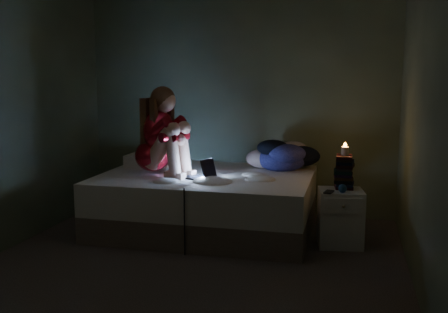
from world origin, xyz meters
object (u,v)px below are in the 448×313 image
(nightstand, at_px, (340,218))
(laptop, at_px, (198,168))
(bed, at_px, (207,202))
(woman, at_px, (153,130))
(phone, at_px, (327,191))
(candle, at_px, (345,149))

(nightstand, bearing_deg, laptop, 173.19)
(laptop, xyz_separation_m, nightstand, (1.40, 0.04, -0.43))
(bed, distance_m, woman, 0.94)
(phone, bearing_deg, candle, 71.54)
(bed, bearing_deg, phone, -14.94)
(bed, bearing_deg, laptop, -94.86)
(laptop, bearing_deg, bed, 103.45)
(laptop, relative_size, nightstand, 0.57)
(laptop, xyz_separation_m, phone, (1.27, -0.08, -0.15))
(woman, xyz_separation_m, phone, (1.79, -0.21, -0.50))
(nightstand, bearing_deg, phone, -145.48)
(laptop, height_order, phone, laptop)
(laptop, relative_size, phone, 2.19)
(bed, distance_m, phone, 1.32)
(nightstand, relative_size, phone, 3.86)
(nightstand, distance_m, phone, 0.33)
(candle, bearing_deg, bed, 174.17)
(woman, xyz_separation_m, laptop, (0.52, -0.13, -0.35))
(woman, relative_size, nightstand, 1.69)
(phone, bearing_deg, nightstand, 62.45)
(phone, bearing_deg, laptop, -164.08)
(bed, xyz_separation_m, nightstand, (1.38, -0.21, -0.03))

